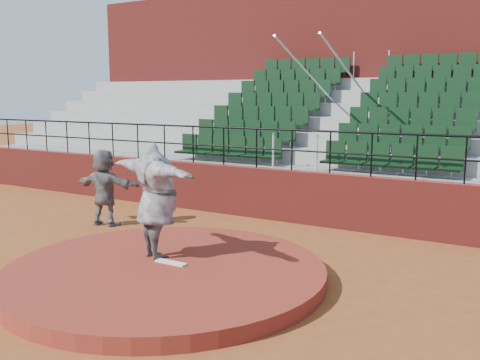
% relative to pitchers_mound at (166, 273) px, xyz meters
% --- Properties ---
extents(ground, '(90.00, 90.00, 0.00)m').
position_rel_pitchers_mound_xyz_m(ground, '(0.00, 0.00, -0.12)').
color(ground, brown).
rests_on(ground, ground).
extents(pitchers_mound, '(5.50, 5.50, 0.25)m').
position_rel_pitchers_mound_xyz_m(pitchers_mound, '(0.00, 0.00, 0.00)').
color(pitchers_mound, maroon).
rests_on(pitchers_mound, ground).
extents(pitching_rubber, '(0.60, 0.15, 0.03)m').
position_rel_pitchers_mound_xyz_m(pitching_rubber, '(0.00, 0.15, 0.14)').
color(pitching_rubber, white).
rests_on(pitching_rubber, pitchers_mound).
extents(boundary_wall, '(24.00, 0.30, 1.30)m').
position_rel_pitchers_mound_xyz_m(boundary_wall, '(0.00, 5.00, 0.53)').
color(boundary_wall, maroon).
rests_on(boundary_wall, ground).
extents(wall_railing, '(24.04, 0.05, 1.03)m').
position_rel_pitchers_mound_xyz_m(wall_railing, '(0.00, 5.00, 1.90)').
color(wall_railing, black).
rests_on(wall_railing, boundary_wall).
extents(seating_deck, '(24.00, 5.97, 4.63)m').
position_rel_pitchers_mound_xyz_m(seating_deck, '(0.00, 8.65, 1.32)').
color(seating_deck, gray).
rests_on(seating_deck, ground).
extents(press_box_facade, '(24.00, 3.00, 7.10)m').
position_rel_pitchers_mound_xyz_m(press_box_facade, '(0.00, 12.60, 3.43)').
color(press_box_facade, maroon).
rests_on(press_box_facade, ground).
extents(pitcher, '(2.64, 1.53, 2.08)m').
position_rel_pitchers_mound_xyz_m(pitcher, '(-0.45, 0.34, 1.17)').
color(pitcher, black).
rests_on(pitcher, pitchers_mound).
extents(fielder, '(1.80, 0.80, 1.87)m').
position_rel_pitchers_mound_xyz_m(fielder, '(-3.73, 2.34, 0.81)').
color(fielder, black).
rests_on(fielder, ground).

